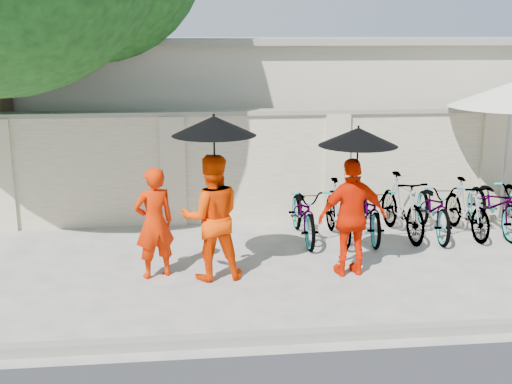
{
  "coord_description": "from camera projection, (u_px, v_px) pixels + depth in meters",
  "views": [
    {
      "loc": [
        -0.76,
        -8.32,
        3.43
      ],
      "look_at": [
        0.27,
        1.0,
        1.1
      ],
      "focal_mm": 45.0,
      "sensor_mm": 36.0,
      "label": 1
    }
  ],
  "objects": [
    {
      "name": "parasol_right",
      "position": [
        358.0,
        137.0,
        8.83
      ],
      "size": [
        1.1,
        1.1,
        1.19
      ],
      "color": "black",
      "rests_on": "ground"
    },
    {
      "name": "kerb",
      "position": [
        258.0,
        338.0,
        7.28
      ],
      "size": [
        40.0,
        0.16,
        0.12
      ],
      "primitive_type": "cube",
      "color": "gray",
      "rests_on": "ground"
    },
    {
      "name": "compound_wall",
      "position": [
        282.0,
        168.0,
        11.89
      ],
      "size": [
        20.0,
        0.3,
        2.0
      ],
      "primitive_type": "cube",
      "color": "beige",
      "rests_on": "ground"
    },
    {
      "name": "parasol_center",
      "position": [
        214.0,
        126.0,
        8.65
      ],
      "size": [
        1.16,
        1.16,
        1.32
      ],
      "color": "black",
      "rests_on": "ground"
    },
    {
      "name": "monk_right",
      "position": [
        352.0,
        217.0,
        9.19
      ],
      "size": [
        1.05,
        0.54,
        1.72
      ],
      "primitive_type": "imported",
      "rotation": [
        0.0,
        0.0,
        3.26
      ],
      "color": "#F31E00",
      "rests_on": "ground"
    },
    {
      "name": "bike_5",
      "position": [
        467.0,
        208.0,
        11.11
      ],
      "size": [
        0.54,
        1.64,
        0.97
      ],
      "primitive_type": "imported",
      "rotation": [
        0.0,
        0.0,
        0.05
      ],
      "color": "gray",
      "rests_on": "ground"
    },
    {
      "name": "patio_umbrella",
      "position": [
        512.0,
        96.0,
        11.31
      ],
      "size": [
        2.63,
        2.63,
        2.6
      ],
      "rotation": [
        0.0,
        0.0,
        -0.24
      ],
      "color": "gray",
      "rests_on": "ground"
    },
    {
      "name": "bike_1",
      "position": [
        338.0,
        211.0,
        10.83
      ],
      "size": [
        0.5,
        1.7,
        1.02
      ],
      "primitive_type": "imported",
      "rotation": [
        0.0,
        0.0,
        0.01
      ],
      "color": "gray",
      "rests_on": "ground"
    },
    {
      "name": "bike_4",
      "position": [
        434.0,
        208.0,
        11.09
      ],
      "size": [
        0.82,
        1.93,
        0.99
      ],
      "primitive_type": "imported",
      "rotation": [
        0.0,
        0.0,
        -0.09
      ],
      "color": "gray",
      "rests_on": "ground"
    },
    {
      "name": "bike_2",
      "position": [
        370.0,
        211.0,
        10.96
      ],
      "size": [
        0.79,
        1.86,
        0.95
      ],
      "primitive_type": "imported",
      "rotation": [
        0.0,
        0.0,
        -0.09
      ],
      "color": "gray",
      "rests_on": "ground"
    },
    {
      "name": "monk_center",
      "position": [
        212.0,
        217.0,
        9.04
      ],
      "size": [
        0.94,
        0.76,
        1.81
      ],
      "primitive_type": "imported",
      "rotation": [
        0.0,
        0.0,
        3.23
      ],
      "color": "#FF3D00",
      "rests_on": "ground"
    },
    {
      "name": "monk_left",
      "position": [
        154.0,
        223.0,
        9.11
      ],
      "size": [
        0.69,
        0.59,
        1.61
      ],
      "primitive_type": "imported",
      "rotation": [
        0.0,
        0.0,
        3.55
      ],
      "color": "red",
      "rests_on": "ground"
    },
    {
      "name": "bike_3",
      "position": [
        402.0,
        206.0,
        11.02
      ],
      "size": [
        0.65,
        1.83,
        1.08
      ],
      "primitive_type": "imported",
      "rotation": [
        0.0,
        0.0,
        0.08
      ],
      "color": "gray",
      "rests_on": "ground"
    },
    {
      "name": "bike_6",
      "position": [
        495.0,
        204.0,
        11.27
      ],
      "size": [
        0.73,
        1.97,
        1.03
      ],
      "primitive_type": "imported",
      "rotation": [
        0.0,
        0.0,
        0.03
      ],
      "color": "gray",
      "rests_on": "ground"
    },
    {
      "name": "building_behind",
      "position": [
        300.0,
        111.0,
        15.51
      ],
      "size": [
        14.0,
        6.0,
        3.2
      ],
      "primitive_type": "cube",
      "color": "#BDB695",
      "rests_on": "ground"
    },
    {
      "name": "ground",
      "position": [
        244.0,
        286.0,
        8.93
      ],
      "size": [
        80.0,
        80.0,
        0.0
      ],
      "primitive_type": "plane",
      "color": "beige"
    },
    {
      "name": "bike_0",
      "position": [
        304.0,
        212.0,
        10.85
      ],
      "size": [
        0.66,
        1.84,
        0.96
      ],
      "primitive_type": "imported",
      "rotation": [
        0.0,
        0.0,
        0.01
      ],
      "color": "gray",
      "rests_on": "ground"
    }
  ]
}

